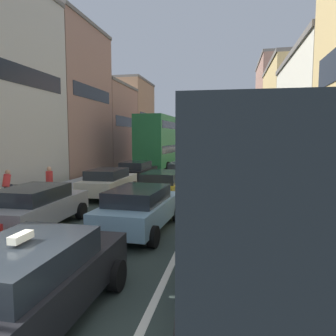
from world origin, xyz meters
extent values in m
cube|color=#969696|center=(-6.70, 20.00, 0.07)|extent=(2.60, 64.00, 0.14)
cube|color=silver|center=(-1.70, 20.00, 0.01)|extent=(0.16, 60.00, 0.01)
cube|color=silver|center=(1.70, 20.00, 0.01)|extent=(0.16, 60.00, 0.01)
cube|color=black|center=(-8.48, 13.20, 6.63)|extent=(0.02, 7.04, 1.10)
cube|color=#936B5B|center=(-12.00, 22.00, 6.22)|extent=(7.00, 8.70, 12.44)
cube|color=black|center=(-8.48, 22.00, 6.84)|extent=(0.02, 7.04, 1.10)
cube|color=#66605B|center=(-12.00, 22.00, 12.59)|extent=(7.20, 8.70, 0.30)
cube|color=#936B5B|center=(-12.00, 30.80, 4.40)|extent=(7.00, 8.70, 8.81)
cube|color=black|center=(-8.48, 30.80, 4.85)|extent=(0.02, 7.04, 1.10)
cube|color=#66605B|center=(-12.00, 30.80, 8.96)|extent=(7.20, 8.70, 0.30)
cube|color=#9E7556|center=(-12.00, 39.60, 5.35)|extent=(7.00, 8.70, 10.70)
cube|color=black|center=(-8.48, 39.60, 5.89)|extent=(0.02, 7.04, 1.10)
cube|color=#66605B|center=(-12.00, 39.60, 10.85)|extent=(7.20, 8.70, 0.30)
cube|color=#936B5B|center=(9.90, 38.50, 6.19)|extent=(7.00, 10.90, 12.39)
cube|color=black|center=(6.38, 38.50, 6.81)|extent=(0.02, 8.80, 1.10)
cube|color=#66605B|center=(9.90, 38.50, 12.54)|extent=(7.20, 10.90, 0.30)
cube|color=tan|center=(9.90, 27.50, 4.77)|extent=(7.00, 10.90, 9.55)
cube|color=black|center=(6.38, 27.50, 5.25)|extent=(0.02, 8.80, 1.10)
cube|color=#66605B|center=(9.90, 27.50, 9.70)|extent=(7.20, 10.90, 0.30)
cube|color=black|center=(6.39, 16.50, 4.26)|extent=(0.02, 8.80, 1.10)
cube|color=#B7B29E|center=(3.64, 5.95, 1.43)|extent=(2.45, 2.45, 1.90)
cube|color=black|center=(3.62, 7.16, 1.81)|extent=(2.02, 0.07, 0.70)
cube|color=black|center=(3.72, 2.19, 2.18)|extent=(2.51, 5.49, 2.80)
cube|color=white|center=(2.50, 2.16, 2.46)|extent=(0.11, 4.48, 0.90)
cylinder|color=black|center=(2.44, 6.00, 0.48)|extent=(0.32, 0.97, 0.96)
cylinder|color=black|center=(4.84, 6.05, 0.48)|extent=(0.32, 0.97, 0.96)
cylinder|color=black|center=(2.55, 0.72, 0.48)|extent=(0.32, 0.97, 0.96)
cube|color=black|center=(-0.11, 0.99, 0.67)|extent=(1.85, 4.32, 0.70)
cube|color=#1E2328|center=(-0.11, 0.79, 1.23)|extent=(1.61, 2.43, 0.52)
cube|color=#F2EACC|center=(-0.11, 0.79, 1.60)|extent=(0.16, 0.44, 0.12)
cylinder|color=black|center=(-1.01, 2.46, 0.32)|extent=(0.23, 0.64, 0.64)
cylinder|color=black|center=(0.83, 2.44, 0.32)|extent=(0.23, 0.64, 0.64)
cube|color=#759EB7|center=(0.13, 6.56, 0.67)|extent=(2.06, 4.40, 0.70)
cube|color=#1E2328|center=(0.12, 6.36, 1.23)|extent=(1.73, 2.50, 0.52)
cylinder|color=black|center=(-0.69, 8.08, 0.32)|extent=(0.26, 0.65, 0.64)
cylinder|color=black|center=(1.14, 7.96, 0.32)|extent=(0.26, 0.65, 0.64)
cylinder|color=black|center=(-0.87, 5.16, 0.32)|extent=(0.26, 0.65, 0.64)
cylinder|color=black|center=(0.96, 5.04, 0.32)|extent=(0.26, 0.65, 0.64)
cube|color=gray|center=(-3.42, 6.08, 0.67)|extent=(1.86, 4.33, 0.70)
cube|color=#1E2328|center=(-3.42, 5.88, 1.23)|extent=(1.62, 2.43, 0.52)
cylinder|color=black|center=(-4.36, 7.53, 0.32)|extent=(0.23, 0.64, 0.64)
cylinder|color=black|center=(-2.52, 7.55, 0.32)|extent=(0.23, 0.64, 0.64)
cylinder|color=black|center=(-2.48, 4.63, 0.32)|extent=(0.23, 0.64, 0.64)
cube|color=#B29319|center=(-0.12, 11.38, 0.67)|extent=(1.90, 4.34, 0.70)
cube|color=#1E2328|center=(-0.13, 11.18, 1.23)|extent=(1.64, 2.44, 0.52)
cylinder|color=black|center=(-1.01, 12.86, 0.32)|extent=(0.23, 0.64, 0.64)
cylinder|color=black|center=(0.83, 12.82, 0.32)|extent=(0.23, 0.64, 0.64)
cylinder|color=black|center=(-1.07, 9.94, 0.32)|extent=(0.23, 0.64, 0.64)
cylinder|color=black|center=(0.76, 9.89, 0.32)|extent=(0.23, 0.64, 0.64)
cube|color=beige|center=(-3.21, 12.07, 0.67)|extent=(1.81, 4.30, 0.70)
cube|color=#1E2328|center=(-3.21, 11.87, 1.23)|extent=(1.59, 2.41, 0.52)
cylinder|color=black|center=(-4.13, 13.53, 0.32)|extent=(0.22, 0.64, 0.64)
cylinder|color=black|center=(-2.29, 13.54, 0.32)|extent=(0.22, 0.64, 0.64)
cylinder|color=black|center=(-4.13, 10.61, 0.32)|extent=(0.22, 0.64, 0.64)
cylinder|color=black|center=(-2.29, 10.61, 0.32)|extent=(0.22, 0.64, 0.64)
cube|color=silver|center=(0.00, 16.74, 0.67)|extent=(2.08, 4.41, 0.70)
cube|color=#1E2328|center=(0.02, 16.54, 1.23)|extent=(1.74, 2.51, 0.52)
cylinder|color=black|center=(-1.01, 18.14, 0.32)|extent=(0.26, 0.65, 0.64)
cylinder|color=black|center=(0.83, 18.26, 0.32)|extent=(0.26, 0.65, 0.64)
cylinder|color=black|center=(-0.82, 15.22, 0.32)|extent=(0.26, 0.65, 0.64)
cylinder|color=black|center=(1.02, 15.34, 0.32)|extent=(0.26, 0.65, 0.64)
cube|color=black|center=(-3.22, 17.18, 0.67)|extent=(1.92, 4.35, 0.70)
cube|color=#1E2328|center=(-3.23, 16.98, 1.23)|extent=(1.65, 2.45, 0.52)
cylinder|color=black|center=(-4.10, 18.67, 0.32)|extent=(0.24, 0.65, 0.64)
cylinder|color=black|center=(-2.26, 18.62, 0.32)|extent=(0.24, 0.65, 0.64)
cylinder|color=black|center=(-4.18, 15.74, 0.32)|extent=(0.24, 0.65, 0.64)
cylinder|color=black|center=(-2.34, 15.69, 0.32)|extent=(0.24, 0.65, 0.64)
cube|color=#194C8C|center=(3.59, 9.95, 0.67)|extent=(1.83, 4.31, 0.70)
cube|color=#1E2328|center=(3.59, 9.75, 1.23)|extent=(1.60, 2.42, 0.52)
cylinder|color=black|center=(2.68, 11.42, 0.32)|extent=(0.22, 0.64, 0.64)
cylinder|color=black|center=(4.52, 11.41, 0.32)|extent=(0.22, 0.64, 0.64)
cylinder|color=black|center=(2.66, 8.50, 0.32)|extent=(0.22, 0.64, 0.64)
cylinder|color=black|center=(4.50, 8.48, 0.32)|extent=(0.22, 0.64, 0.64)
cube|color=#1E6033|center=(-3.47, 26.68, 1.70)|extent=(2.93, 10.59, 2.40)
cube|color=black|center=(-3.47, 26.68, 2.06)|extent=(2.94, 9.97, 0.70)
cube|color=#1E6033|center=(-3.47, 26.68, 3.98)|extent=(2.93, 10.59, 2.16)
cube|color=black|center=(-3.47, 26.68, 4.22)|extent=(2.94, 9.97, 0.64)
cylinder|color=black|center=(-4.56, 30.51, 0.50)|extent=(0.34, 1.01, 1.00)
cylinder|color=black|center=(-2.06, 30.41, 0.50)|extent=(0.34, 1.01, 1.00)
cylinder|color=black|center=(-4.85, 23.59, 0.50)|extent=(0.34, 1.01, 1.00)
cylinder|color=black|center=(-2.35, 23.49, 0.50)|extent=(0.34, 1.01, 1.00)
cube|color=#BFB793|center=(3.44, 38.86, 1.70)|extent=(2.74, 10.55, 2.40)
cube|color=black|center=(3.44, 38.86, 2.06)|extent=(2.75, 9.92, 0.70)
cylinder|color=black|center=(2.27, 42.67, 0.50)|extent=(0.32, 1.01, 1.00)
cylinder|color=black|center=(4.77, 42.61, 0.50)|extent=(0.32, 1.01, 1.00)
cylinder|color=black|center=(2.12, 35.74, 0.50)|extent=(0.32, 1.01, 1.00)
cylinder|color=black|center=(4.62, 35.68, 0.50)|extent=(0.32, 1.01, 1.00)
torus|color=black|center=(-6.66, 9.22, 0.34)|extent=(0.15, 0.68, 0.68)
torus|color=black|center=(-6.52, 8.18, 0.34)|extent=(0.15, 0.68, 0.68)
cylinder|color=black|center=(-6.59, 8.70, 0.84)|extent=(0.18, 0.94, 0.05)
cylinder|color=black|center=(-6.57, 8.50, 0.62)|extent=(0.04, 0.04, 0.55)
cylinder|color=black|center=(-6.65, 9.12, 0.97)|extent=(0.50, 0.10, 0.04)
cylinder|color=#232833|center=(-6.67, 8.64, 0.91)|extent=(0.20, 0.45, 0.30)
cylinder|color=#232833|center=(-6.51, 8.66, 0.91)|extent=(0.20, 0.45, 0.30)
cylinder|color=red|center=(-6.58, 8.60, 1.24)|extent=(0.36, 0.49, 0.62)
sphere|color=tan|center=(-6.60, 8.72, 1.61)|extent=(0.22, 0.22, 0.22)
cylinder|color=#262D47|center=(-5.93, 10.90, 0.41)|extent=(0.16, 0.16, 0.82)
cylinder|color=#262D47|center=(-6.04, 11.05, 0.41)|extent=(0.16, 0.16, 0.82)
cylinder|color=red|center=(-5.98, 10.97, 1.12)|extent=(0.34, 0.34, 0.60)
sphere|color=tan|center=(-5.98, 10.97, 1.54)|extent=(0.24, 0.24, 0.24)
cylinder|color=red|center=(-5.85, 10.80, 1.15)|extent=(0.10, 0.10, 0.55)
cylinder|color=red|center=(-6.12, 11.15, 1.15)|extent=(0.10, 0.10, 0.55)
camera|label=1|loc=(3.08, -3.44, 3.16)|focal=33.58mm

